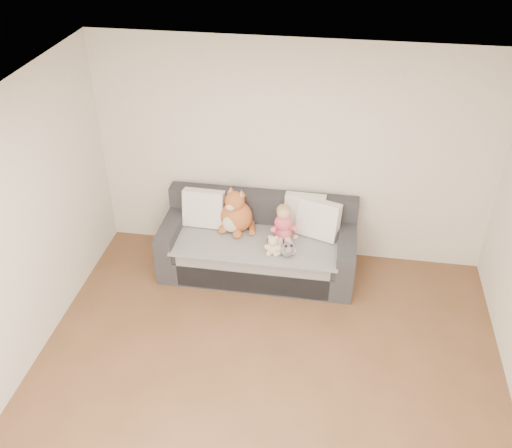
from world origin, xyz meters
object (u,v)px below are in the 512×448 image
(toddler, at_px, (283,226))
(plush_cat, at_px, (236,214))
(teddy_bear, at_px, (273,247))
(sippy_cup, at_px, (271,240))
(sofa, at_px, (259,246))

(toddler, height_order, plush_cat, plush_cat)
(teddy_bear, bearing_deg, sippy_cup, 103.87)
(plush_cat, relative_size, teddy_bear, 2.40)
(toddler, bearing_deg, sofa, 157.42)
(teddy_bear, distance_m, sippy_cup, 0.18)
(sofa, height_order, sippy_cup, sofa)
(plush_cat, bearing_deg, toddler, 7.37)
(sofa, distance_m, teddy_bear, 0.46)
(toddler, height_order, teddy_bear, toddler)
(plush_cat, bearing_deg, sofa, 5.55)
(plush_cat, xyz_separation_m, sippy_cup, (0.44, -0.22, -0.15))
(toddler, bearing_deg, plush_cat, 155.65)
(sofa, xyz_separation_m, plush_cat, (-0.28, 0.07, 0.37))
(sofa, bearing_deg, plush_cat, 166.12)
(teddy_bear, height_order, sippy_cup, teddy_bear)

